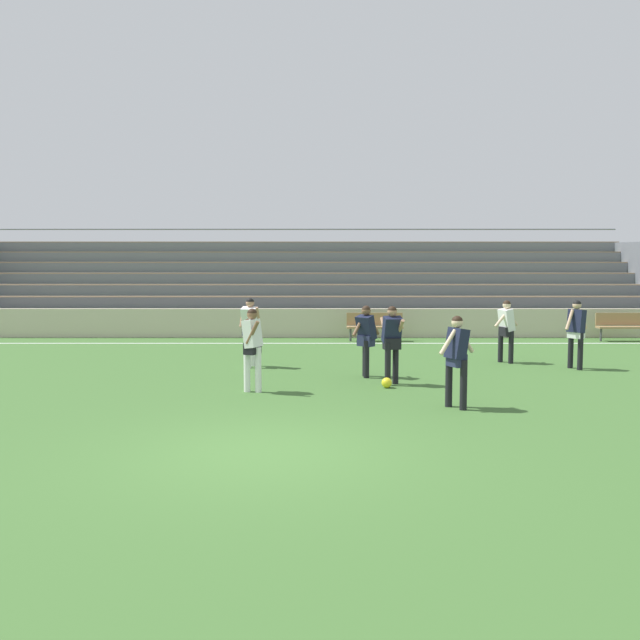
% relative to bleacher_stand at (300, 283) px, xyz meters
% --- Properties ---
extents(ground_plane, '(160.00, 160.00, 0.00)m').
position_rel_bleacher_stand_xyz_m(ground_plane, '(-0.15, -17.17, -1.71)').
color(ground_plane, '#3D662D').
extents(field_line_sideline, '(44.00, 0.12, 0.01)m').
position_rel_bleacher_stand_xyz_m(field_line_sideline, '(-0.15, -4.77, -1.71)').
color(field_line_sideline, white).
rests_on(field_line_sideline, ground).
extents(sideline_wall, '(48.00, 0.16, 0.97)m').
position_rel_bleacher_stand_xyz_m(sideline_wall, '(-0.15, -3.16, -1.23)').
color(sideline_wall, beige).
rests_on(sideline_wall, ground).
extents(bleacher_stand, '(25.62, 5.25, 3.82)m').
position_rel_bleacher_stand_xyz_m(bleacher_stand, '(0.00, 0.00, 0.00)').
color(bleacher_stand, '#897051').
rests_on(bleacher_stand, ground).
extents(bench_centre_sideline, '(1.80, 0.40, 0.90)m').
position_rel_bleacher_stand_xyz_m(bench_centre_sideline, '(10.46, -4.15, -1.16)').
color(bench_centre_sideline, '#99754C').
rests_on(bench_centre_sideline, ground).
extents(bench_near_wall_gap, '(1.80, 0.40, 0.90)m').
position_rel_bleacher_stand_xyz_m(bench_near_wall_gap, '(2.42, -4.15, -1.16)').
color(bench_near_wall_gap, '#99754C').
rests_on(bench_near_wall_gap, ground).
extents(player_dark_wide_right, '(0.68, 0.52, 1.64)m').
position_rel_bleacher_stand_xyz_m(player_dark_wide_right, '(1.71, -10.93, -0.74)').
color(player_dark_wide_right, black).
rests_on(player_dark_wide_right, ground).
extents(player_dark_dropping_back, '(0.48, 0.62, 1.70)m').
position_rel_bleacher_stand_xyz_m(player_dark_dropping_back, '(2.20, -11.90, -0.70)').
color(player_dark_dropping_back, black).
rests_on(player_dark_dropping_back, ground).
extents(player_white_challenging, '(0.55, 0.47, 1.72)m').
position_rel_bleacher_stand_xyz_m(player_white_challenging, '(-1.06, -9.47, -0.68)').
color(player_white_challenging, white).
rests_on(player_white_challenging, ground).
extents(player_dark_overlapping, '(0.67, 0.47, 1.68)m').
position_rel_bleacher_stand_xyz_m(player_dark_overlapping, '(6.89, -9.79, -0.70)').
color(player_dark_overlapping, black).
rests_on(player_dark_overlapping, ground).
extents(player_white_wide_left, '(0.43, 0.59, 1.71)m').
position_rel_bleacher_stand_xyz_m(player_white_wide_left, '(-0.71, -12.72, -0.69)').
color(player_white_wide_left, white).
rests_on(player_white_wide_left, ground).
extents(player_dark_pressing_high, '(0.72, 0.48, 1.70)m').
position_rel_bleacher_stand_xyz_m(player_dark_pressing_high, '(3.14, -14.27, -0.70)').
color(player_dark_pressing_high, black).
rests_on(player_dark_pressing_high, ground).
extents(player_white_trailing_run, '(0.73, 0.49, 1.62)m').
position_rel_bleacher_stand_xyz_m(player_white_trailing_run, '(5.45, -8.78, -0.75)').
color(player_white_trailing_run, black).
rests_on(player_white_trailing_run, ground).
extents(soccer_ball, '(0.22, 0.22, 0.22)m').
position_rel_bleacher_stand_xyz_m(soccer_ball, '(2.06, -12.27, -1.60)').
color(soccer_ball, yellow).
rests_on(soccer_ball, ground).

